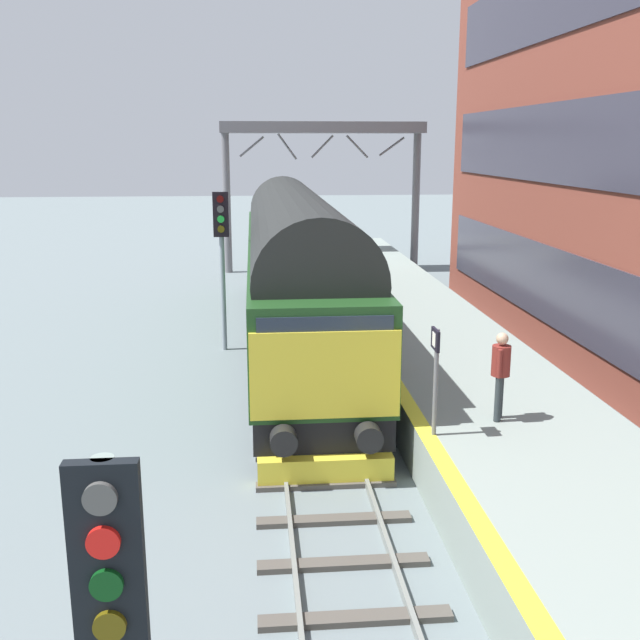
{
  "coord_description": "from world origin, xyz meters",
  "views": [
    {
      "loc": [
        -1.2,
        -17.16,
        5.96
      ],
      "look_at": [
        0.2,
        -1.65,
        2.23
      ],
      "focal_mm": 41.53,
      "sensor_mm": 36.0,
      "label": 1
    }
  ],
  "objects_px": {
    "diesel_locomotive": "(295,265)",
    "signal_post_mid": "(222,248)",
    "waiting_passenger": "(501,368)",
    "platform_number_sign": "(436,365)"
  },
  "relations": [
    {
      "from": "platform_number_sign",
      "to": "waiting_passenger",
      "type": "height_order",
      "value": "platform_number_sign"
    },
    {
      "from": "signal_post_mid",
      "to": "platform_number_sign",
      "type": "bearing_deg",
      "value": -67.16
    },
    {
      "from": "signal_post_mid",
      "to": "waiting_passenger",
      "type": "height_order",
      "value": "signal_post_mid"
    },
    {
      "from": "diesel_locomotive",
      "to": "signal_post_mid",
      "type": "distance_m",
      "value": 2.19
    },
    {
      "from": "diesel_locomotive",
      "to": "signal_post_mid",
      "type": "xyz_separation_m",
      "value": [
        -2.11,
        -0.18,
        0.53
      ]
    },
    {
      "from": "signal_post_mid",
      "to": "waiting_passenger",
      "type": "bearing_deg",
      "value": -58.74
    },
    {
      "from": "diesel_locomotive",
      "to": "waiting_passenger",
      "type": "bearing_deg",
      "value": -70.25
    },
    {
      "from": "platform_number_sign",
      "to": "signal_post_mid",
      "type": "bearing_deg",
      "value": 112.84
    },
    {
      "from": "diesel_locomotive",
      "to": "waiting_passenger",
      "type": "xyz_separation_m",
      "value": [
        3.22,
        -8.96,
        -0.49
      ]
    },
    {
      "from": "diesel_locomotive",
      "to": "signal_post_mid",
      "type": "height_order",
      "value": "diesel_locomotive"
    }
  ]
}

